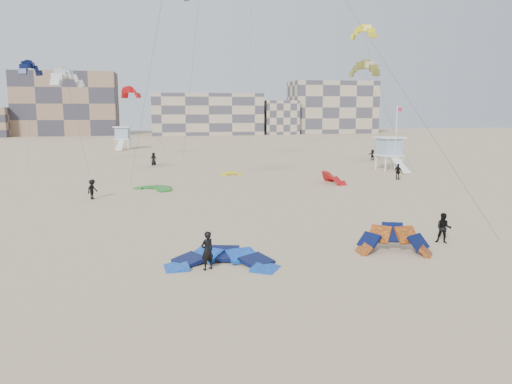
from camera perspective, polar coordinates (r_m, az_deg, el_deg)
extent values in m
plane|color=tan|center=(22.41, 0.29, -10.48)|extent=(320.00, 320.00, 0.00)
imported|color=black|center=(24.14, -5.59, -6.68)|extent=(0.83, 0.75, 1.90)
imported|color=black|center=(30.66, 20.65, -3.89)|extent=(1.08, 1.03, 1.76)
imported|color=black|center=(44.76, -18.21, 0.29)|extent=(1.15, 1.27, 1.71)
imported|color=black|center=(56.49, 15.93, 2.25)|extent=(0.93, 1.08, 1.75)
imported|color=black|center=(69.53, -11.63, 3.73)|extent=(0.91, 0.64, 1.75)
imported|color=black|center=(77.24, 13.16, 4.17)|extent=(0.85, 1.54, 1.58)
cylinder|color=#3F3F3F|center=(42.91, -12.47, 10.88)|extent=(3.43, 5.43, 15.70)
cylinder|color=#3F3F3F|center=(36.73, 15.40, 12.75)|extent=(1.73, 22.17, 17.91)
cylinder|color=#3F3F3F|center=(53.62, -19.64, 6.94)|extent=(1.87, 1.51, 9.53)
cylinder|color=#3F3F3F|center=(63.92, -7.41, 12.88)|extent=(2.07, 8.91, 21.00)
cylinder|color=#3F3F3F|center=(58.95, 14.82, 8.16)|extent=(2.59, 8.40, 11.18)
cylinder|color=#3F3F3F|center=(75.95, 14.32, 10.48)|extent=(9.69, 6.66, 16.64)
cylinder|color=#3F3F3F|center=(66.93, -24.47, 7.83)|extent=(0.50, 2.21, 11.36)
cylinder|color=#3F3F3F|center=(80.01, -0.65, 14.17)|extent=(0.61, 1.86, 26.30)
cylinder|color=#3F3F3F|center=(77.72, -12.18, 7.67)|extent=(5.00, 0.13, 8.90)
cube|color=white|center=(64.55, 14.95, 4.09)|extent=(3.16, 3.16, 0.14)
cube|color=#8BA8BF|center=(64.46, 15.00, 5.06)|extent=(2.59, 2.59, 2.05)
cube|color=white|center=(64.39, 15.04, 6.04)|extent=(3.27, 3.27, 0.16)
cube|color=white|center=(62.19, 16.02, 2.93)|extent=(1.33, 3.00, 1.69)
cube|color=white|center=(98.04, -14.98, 5.87)|extent=(3.30, 3.30, 0.15)
cube|color=#8BA8BF|center=(97.98, -15.01, 6.52)|extent=(2.71, 2.71, 2.10)
cube|color=white|center=(97.93, -15.04, 7.19)|extent=(3.41, 3.41, 0.17)
cube|color=white|center=(95.28, -15.07, 5.15)|extent=(1.42, 3.09, 1.74)
cylinder|color=white|center=(63.15, 15.70, 5.86)|extent=(0.10, 0.10, 8.05)
cube|color=red|center=(63.18, 16.09, 9.05)|extent=(0.60, 0.02, 0.40)
cube|color=#876951|center=(156.81, -20.78, 9.40)|extent=(28.00, 14.00, 18.00)
cube|color=tan|center=(151.32, -5.70, 8.85)|extent=(32.00, 16.00, 12.00)
cube|color=tan|center=(161.97, 8.66, 9.54)|extent=(26.00, 14.00, 16.00)
cube|color=tan|center=(153.00, 2.70, 8.52)|extent=(10.00, 10.00, 10.00)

